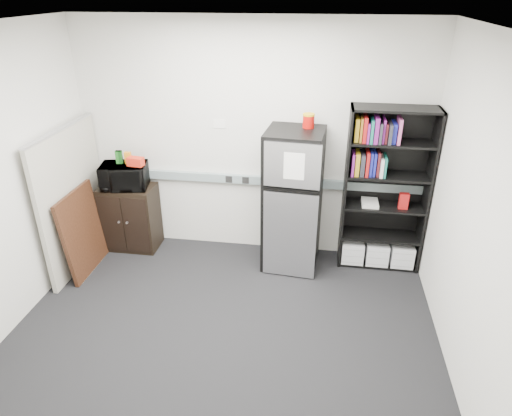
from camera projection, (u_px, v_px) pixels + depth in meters
The scene contains 17 objects.
floor at pixel (221, 340), 4.23m from camera, with size 4.00×4.00×0.00m, color black.
wall_back at pixel (250, 142), 5.18m from camera, with size 4.00×0.02×2.70m, color silver.
wall_right at pixel (480, 228), 3.36m from camera, with size 0.02×3.50×2.70m, color silver.
ceiling at pixel (207, 28), 3.04m from camera, with size 4.00×3.50×0.02m, color white.
electrical_raceway at pixel (250, 180), 5.36m from camera, with size 3.92×0.05×0.10m, color gray.
wall_note at pixel (220, 124), 5.14m from camera, with size 0.14×0.00×0.10m, color white.
bookshelf at pixel (385, 192), 5.01m from camera, with size 0.90×0.34×1.85m.
cubicle_partition at pixel (73, 199), 5.08m from camera, with size 0.06×1.30×1.62m.
cabinet at pixel (131, 217), 5.57m from camera, with size 0.65×0.43×0.81m.
microwave at pixel (124, 176), 5.32m from camera, with size 0.52×0.35×0.29m, color black.
snack_box_a at pixel (119, 157), 5.26m from camera, with size 0.07×0.05×0.15m, color #1A5E1A.
snack_box_b at pixel (119, 157), 5.26m from camera, with size 0.07×0.05×0.15m, color #0D3A10.
snack_box_c at pixel (128, 158), 5.25m from camera, with size 0.07×0.05×0.14m, color orange.
snack_bag at pixel (136, 162), 5.20m from camera, with size 0.18×0.10×0.10m, color red.
refrigerator at pixel (293, 201), 5.06m from camera, with size 0.65×0.68×1.60m.
coffee_can at pixel (309, 120), 4.77m from camera, with size 0.12×0.12×0.17m.
framed_poster at pixel (83, 232), 5.08m from camera, with size 0.14×0.75×0.96m.
Camera 1 is at (0.81, -3.17, 2.96)m, focal length 32.00 mm.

